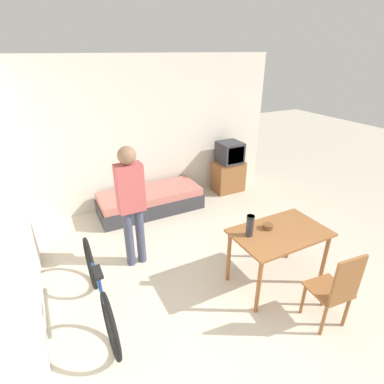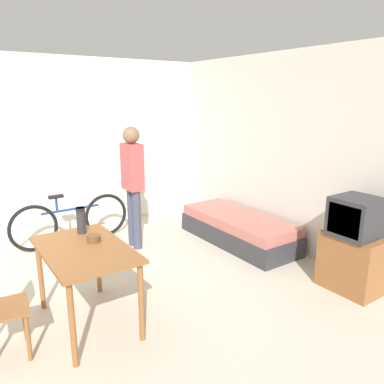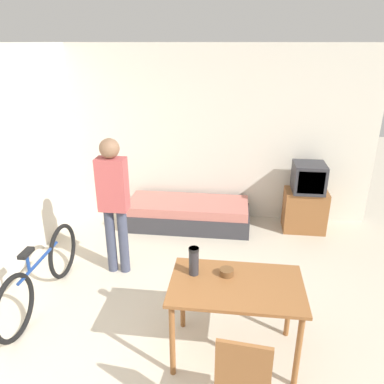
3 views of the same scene
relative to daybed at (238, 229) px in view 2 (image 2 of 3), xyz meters
name	(u,v)px [view 2 (image 2 of 3)]	position (x,y,z in m)	size (l,w,h in m)	color
wall_back	(274,150)	(0.18, 0.49, 1.15)	(5.22, 0.06, 2.70)	silver
wall_left	(90,145)	(-1.97, -1.48, 1.15)	(0.06, 4.87, 2.70)	silver
daybed	(238,229)	(0.00, 0.00, 0.00)	(1.89, 0.75, 0.41)	#333338
tv	(353,247)	(1.78, 0.09, 0.31)	(0.62, 0.46, 1.07)	brown
dining_table	(85,258)	(0.76, -2.54, 0.46)	(1.16, 0.72, 0.77)	brown
bicycle	(71,221)	(-1.34, -2.04, 0.14)	(0.08, 1.72, 0.76)	black
person_standing	(133,178)	(-0.70, -1.34, 0.80)	(0.34, 0.23, 1.71)	#3D4256
thermos_flask	(81,219)	(0.38, -2.43, 0.71)	(0.09, 0.09, 0.27)	#2D2D33
mate_bowl	(94,239)	(0.67, -2.41, 0.60)	(0.13, 0.13, 0.06)	brown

